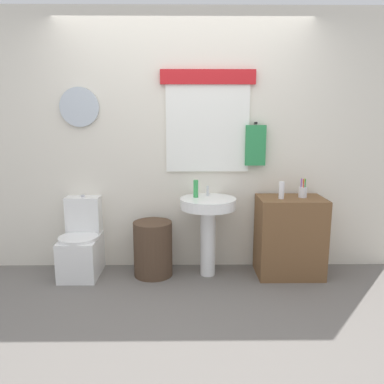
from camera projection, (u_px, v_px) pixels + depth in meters
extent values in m
plane|color=slate|center=(183.00, 318.00, 2.98)|extent=(8.00, 8.00, 0.00)
cube|color=silver|center=(184.00, 143.00, 3.86)|extent=(4.40, 0.10, 2.60)
cube|color=white|center=(208.00, 128.00, 3.77)|extent=(0.83, 0.03, 0.86)
cube|color=red|center=(208.00, 77.00, 3.65)|extent=(0.93, 0.04, 0.14)
cylinder|color=silver|center=(79.00, 107.00, 3.71)|extent=(0.38, 0.03, 0.38)
cylinder|color=black|center=(256.00, 123.00, 3.75)|extent=(0.02, 0.06, 0.02)
cube|color=#2D894C|center=(255.00, 145.00, 3.77)|extent=(0.20, 0.05, 0.40)
cube|color=white|center=(81.00, 256.00, 3.76)|extent=(0.36, 0.50, 0.39)
cylinder|color=white|center=(78.00, 238.00, 3.66)|extent=(0.38, 0.38, 0.03)
cube|color=white|center=(84.00, 215.00, 3.86)|extent=(0.34, 0.18, 0.38)
cylinder|color=silver|center=(83.00, 196.00, 3.82)|extent=(0.04, 0.04, 0.02)
cylinder|color=#4C3828|center=(153.00, 249.00, 3.76)|extent=(0.38, 0.38, 0.55)
cylinder|color=white|center=(208.00, 242.00, 3.75)|extent=(0.15, 0.15, 0.69)
cylinder|color=white|center=(208.00, 203.00, 3.67)|extent=(0.55, 0.55, 0.10)
cylinder|color=silver|center=(208.00, 191.00, 3.77)|extent=(0.03, 0.03, 0.10)
cube|color=brown|center=(290.00, 237.00, 3.75)|extent=(0.64, 0.44, 0.79)
cylinder|color=green|center=(196.00, 189.00, 3.69)|extent=(0.05, 0.05, 0.17)
cylinder|color=white|center=(282.00, 190.00, 3.62)|extent=(0.05, 0.05, 0.16)
cylinder|color=silver|center=(303.00, 192.00, 3.68)|extent=(0.08, 0.08, 0.10)
cylinder|color=green|center=(305.00, 188.00, 3.67)|extent=(0.01, 0.04, 0.18)
cylinder|color=yellow|center=(303.00, 187.00, 3.69)|extent=(0.04, 0.02, 0.18)
cylinder|color=purple|center=(301.00, 188.00, 3.68)|extent=(0.01, 0.03, 0.18)
cylinder|color=red|center=(303.00, 188.00, 3.66)|extent=(0.03, 0.01, 0.18)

